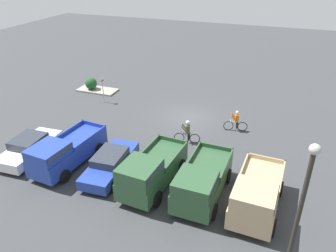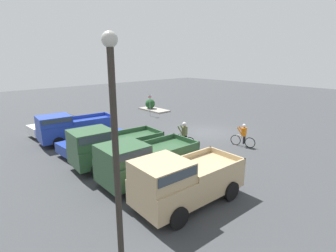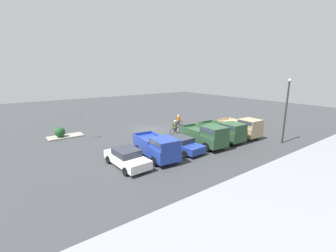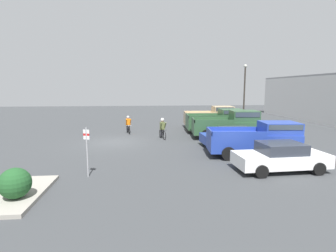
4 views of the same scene
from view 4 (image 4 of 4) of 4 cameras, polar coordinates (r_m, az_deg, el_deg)
ground_plane at (r=20.18m, az=-11.67°, el=-3.44°), size 80.00×80.00×0.00m
pickup_truck_0 at (r=26.96m, az=9.56°, el=2.01°), size 2.46×4.95×2.20m
pickup_truck_1 at (r=24.25m, az=10.91°, el=1.21°), size 2.37×5.10×2.13m
pickup_truck_2 at (r=21.62m, az=13.39°, el=0.42°), size 2.49×5.29×2.25m
sedan_0 at (r=18.94m, az=14.44°, el=-2.22°), size 2.13×4.84×1.33m
pickup_truck_3 at (r=16.43m, az=19.07°, el=-2.59°), size 2.49×5.36×2.06m
sedan_1 at (r=14.05m, az=23.27°, el=-6.17°), size 2.14×4.53×1.41m
cyclist_0 at (r=21.00m, az=-1.23°, el=-0.41°), size 1.75×0.54×1.69m
cyclist_1 at (r=23.77m, az=-8.67°, el=0.31°), size 1.71×0.54×1.60m
fire_lane_sign at (r=12.41m, az=-17.24°, el=-4.45°), size 0.13×0.29×2.30m
lamppost at (r=29.47m, az=16.30°, el=7.57°), size 0.36×0.36×6.51m
curb_island at (r=11.66m, az=-29.51°, el=-12.76°), size 3.70×1.72×0.15m
shrub at (r=10.94m, az=-30.34°, el=-10.70°), size 1.10×1.10×1.10m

